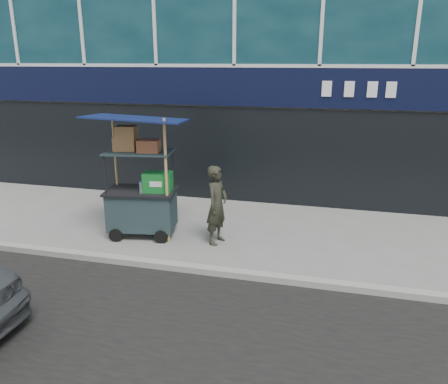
# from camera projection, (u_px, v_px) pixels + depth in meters

# --- Properties ---
(ground) EXTENTS (80.00, 80.00, 0.00)m
(ground) POSITION_uv_depth(u_px,v_px,m) (185.00, 265.00, 7.85)
(ground) COLOR slate
(ground) RESTS_ON ground
(curb) EXTENTS (80.00, 0.18, 0.12)m
(curb) POSITION_uv_depth(u_px,v_px,m) (182.00, 267.00, 7.64)
(curb) COLOR gray
(curb) RESTS_ON ground
(vendor_cart) EXTENTS (2.08, 1.61, 2.55)m
(vendor_cart) POSITION_uv_depth(u_px,v_px,m) (142.00, 194.00, 8.96)
(vendor_cart) COLOR #19272C
(vendor_cart) RESTS_ON ground
(vendor_man) EXTENTS (0.51, 0.65, 1.59)m
(vendor_man) POSITION_uv_depth(u_px,v_px,m) (217.00, 205.00, 8.61)
(vendor_man) COLOR #28291E
(vendor_man) RESTS_ON ground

